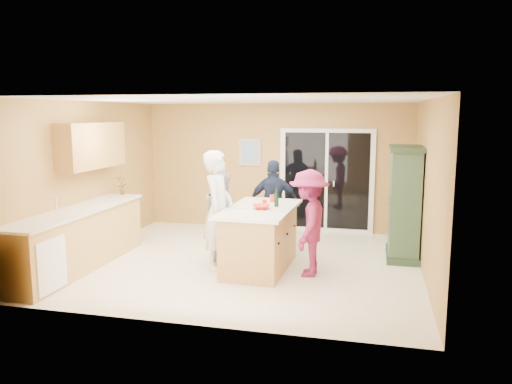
% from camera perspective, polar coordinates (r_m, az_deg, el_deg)
% --- Properties ---
extents(floor, '(5.50, 5.50, 0.00)m').
position_cam_1_polar(floor, '(8.20, -1.19, -8.03)').
color(floor, white).
rests_on(floor, ground).
extents(ceiling, '(5.50, 5.00, 0.10)m').
position_cam_1_polar(ceiling, '(7.85, -1.26, 10.45)').
color(ceiling, silver).
rests_on(ceiling, wall_back).
extents(wall_back, '(5.50, 0.10, 2.60)m').
position_cam_1_polar(wall_back, '(10.34, 2.29, 2.87)').
color(wall_back, tan).
rests_on(wall_back, ground).
extents(wall_front, '(5.50, 0.10, 2.60)m').
position_cam_1_polar(wall_front, '(5.57, -7.76, -2.47)').
color(wall_front, tan).
rests_on(wall_front, ground).
extents(wall_left, '(0.10, 5.00, 2.60)m').
position_cam_1_polar(wall_left, '(9.01, -18.39, 1.52)').
color(wall_left, tan).
rests_on(wall_left, ground).
extents(wall_right, '(0.10, 5.00, 2.60)m').
position_cam_1_polar(wall_right, '(7.70, 18.98, 0.29)').
color(wall_right, tan).
rests_on(wall_right, ground).
extents(left_cabinet_run, '(0.65, 3.05, 1.24)m').
position_cam_1_polar(left_cabinet_run, '(8.14, -20.18, -5.35)').
color(left_cabinet_run, tan).
rests_on(left_cabinet_run, floor).
extents(upper_cabinets, '(0.35, 1.60, 0.75)m').
position_cam_1_polar(upper_cabinets, '(8.70, -18.29, 5.08)').
color(upper_cabinets, tan).
rests_on(upper_cabinets, wall_left).
extents(sliding_door, '(1.90, 0.07, 2.10)m').
position_cam_1_polar(sliding_door, '(10.19, 8.05, 1.28)').
color(sliding_door, silver).
rests_on(sliding_door, floor).
extents(framed_picture, '(0.46, 0.04, 0.56)m').
position_cam_1_polar(framed_picture, '(10.41, -0.70, 4.57)').
color(framed_picture, tan).
rests_on(framed_picture, wall_back).
extents(kitchen_island, '(1.06, 1.87, 0.97)m').
position_cam_1_polar(kitchen_island, '(7.78, 0.45, -5.52)').
color(kitchen_island, tan).
rests_on(kitchen_island, floor).
extents(green_hutch, '(0.54, 1.02, 1.87)m').
position_cam_1_polar(green_hutch, '(8.58, 16.60, -1.36)').
color(green_hutch, '#233926').
rests_on(green_hutch, floor).
extents(woman_white, '(0.47, 0.69, 1.84)m').
position_cam_1_polar(woman_white, '(7.70, -4.33, -2.10)').
color(woman_white, silver).
rests_on(woman_white, floor).
extents(woman_grey, '(0.88, 0.92, 1.50)m').
position_cam_1_polar(woman_grey, '(8.07, -3.89, -2.84)').
color(woman_grey, gray).
rests_on(woman_grey, floor).
extents(woman_navy, '(0.97, 0.51, 1.59)m').
position_cam_1_polar(woman_navy, '(8.92, 2.07, -1.40)').
color(woman_navy, '#161B32').
rests_on(woman_navy, floor).
extents(woman_magenta, '(0.59, 1.03, 1.59)m').
position_cam_1_polar(woman_magenta, '(7.44, 6.05, -3.54)').
color(woman_magenta, '#821C4B').
rests_on(woman_magenta, floor).
extents(serving_bowl, '(0.32, 0.32, 0.06)m').
position_cam_1_polar(serving_bowl, '(7.56, 0.62, -1.70)').
color(serving_bowl, red).
rests_on(serving_bowl, kitchen_island).
extents(tulip_vase, '(0.21, 0.17, 0.35)m').
position_cam_1_polar(tulip_vase, '(9.34, -15.08, 0.75)').
color(tulip_vase, '#A41E10').
rests_on(tulip_vase, left_cabinet_run).
extents(tumbler_near, '(0.10, 0.10, 0.12)m').
position_cam_1_polar(tumbler_near, '(8.15, 1.87, -0.74)').
color(tumbler_near, red).
rests_on(tumbler_near, kitchen_island).
extents(tumbler_far, '(0.08, 0.08, 0.10)m').
position_cam_1_polar(tumbler_far, '(7.81, 0.99, -1.22)').
color(tumbler_far, red).
rests_on(tumbler_far, kitchen_island).
extents(wine_bottle, '(0.07, 0.07, 0.30)m').
position_cam_1_polar(wine_bottle, '(7.75, 2.35, -0.81)').
color(wine_bottle, black).
rests_on(wine_bottle, kitchen_island).
extents(white_plate, '(0.27, 0.27, 0.01)m').
position_cam_1_polar(white_plate, '(7.64, -1.68, -1.79)').
color(white_plate, silver).
rests_on(white_plate, kitchen_island).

